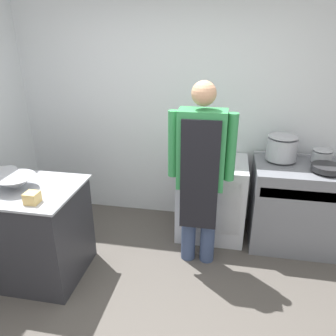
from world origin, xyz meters
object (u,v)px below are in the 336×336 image
at_px(mixing_bowl, 16,183).
at_px(saute_pan, 327,168).
at_px(person_cook, 201,168).
at_px(plastic_tub, 32,198).
at_px(sauce_pot, 322,155).
at_px(fridge_unit, 211,198).
at_px(stock_pot, 282,147).
at_px(stove, 296,205).

distance_m(mixing_bowl, saute_pan, 2.81).
bearing_deg(person_cook, saute_pan, 17.85).
height_order(plastic_tub, saute_pan, plastic_tub).
distance_m(saute_pan, sauce_pot, 0.24).
relative_size(saute_pan, sauce_pot, 1.45).
xyz_separation_m(fridge_unit, sauce_pot, (1.07, 0.08, 0.55)).
distance_m(mixing_bowl, stock_pot, 2.54).
height_order(saute_pan, sauce_pot, sauce_pot).
height_order(mixing_bowl, sauce_pot, sauce_pot).
bearing_deg(mixing_bowl, stove, 21.44).
xyz_separation_m(person_cook, mixing_bowl, (-1.51, -0.49, -0.05)).
xyz_separation_m(mixing_bowl, sauce_pot, (2.68, 1.10, 0.03)).
relative_size(fridge_unit, plastic_tub, 8.21).
relative_size(plastic_tub, saute_pan, 0.37).
xyz_separation_m(stock_pot, sauce_pot, (0.39, 0.00, -0.06)).
bearing_deg(plastic_tub, mixing_bowl, 144.04).
height_order(stock_pot, sauce_pot, stock_pot).
distance_m(stove, person_cook, 1.23).
bearing_deg(fridge_unit, stove, -2.52).
height_order(stove, plastic_tub, plastic_tub).
height_order(plastic_tub, sauce_pot, sauce_pot).
distance_m(fridge_unit, saute_pan, 1.19).
bearing_deg(saute_pan, fridge_unit, 171.83).
relative_size(mixing_bowl, plastic_tub, 3.25).
relative_size(stock_pot, saute_pan, 1.09).
bearing_deg(sauce_pot, saute_pan, -90.00).
bearing_deg(plastic_tub, fridge_unit, 42.31).
bearing_deg(plastic_tub, stove, 27.90).
relative_size(fridge_unit, mixing_bowl, 2.53).
xyz_separation_m(fridge_unit, person_cook, (-0.09, -0.53, 0.57)).
distance_m(stove, plastic_tub, 2.56).
relative_size(fridge_unit, sauce_pot, 4.40).
xyz_separation_m(plastic_tub, sauce_pot, (2.41, 1.29, 0.04)).
bearing_deg(stock_pot, fridge_unit, -173.44).
bearing_deg(saute_pan, person_cook, -162.15).
distance_m(mixing_bowl, plastic_tub, 0.34).
xyz_separation_m(person_cook, plastic_tub, (-1.24, -0.69, -0.06)).
bearing_deg(saute_pan, sauce_pot, 90.00).
distance_m(fridge_unit, mixing_bowl, 1.97).
relative_size(person_cook, stock_pot, 5.76).
relative_size(plastic_tub, sauce_pot, 0.54).
bearing_deg(stove, person_cook, -153.44).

